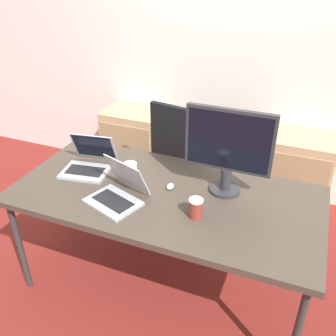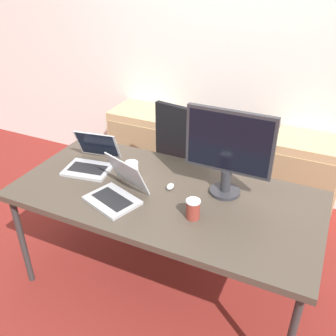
{
  "view_description": "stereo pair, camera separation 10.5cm",
  "coord_description": "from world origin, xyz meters",
  "px_view_note": "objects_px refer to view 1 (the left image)",
  "views": [
    {
      "loc": [
        0.7,
        -1.7,
        1.99
      ],
      "look_at": [
        0.0,
        0.04,
        0.89
      ],
      "focal_mm": 40.0,
      "sensor_mm": 36.0,
      "label": 1
    },
    {
      "loc": [
        0.8,
        -1.65,
        1.99
      ],
      "look_at": [
        0.0,
        0.04,
        0.89
      ],
      "focal_mm": 40.0,
      "sensor_mm": 36.0,
      "label": 2
    }
  ],
  "objects_px": {
    "cabinet_right": "(295,175)",
    "coffee_cup_brown": "(196,208)",
    "mouse": "(170,186)",
    "monitor": "(228,148)",
    "laptop_left": "(88,163)",
    "laptop_right": "(118,193)",
    "office_chair": "(189,177)",
    "cabinet_left": "(135,145)",
    "coffee_cup_white": "(130,171)"
  },
  "relations": [
    {
      "from": "cabinet_right",
      "to": "coffee_cup_brown",
      "type": "bearing_deg",
      "value": -109.2
    },
    {
      "from": "mouse",
      "to": "coffee_cup_brown",
      "type": "height_order",
      "value": "coffee_cup_brown"
    },
    {
      "from": "monitor",
      "to": "laptop_left",
      "type": "bearing_deg",
      "value": -174.48
    },
    {
      "from": "mouse",
      "to": "laptop_right",
      "type": "bearing_deg",
      "value": -137.67
    },
    {
      "from": "coffee_cup_brown",
      "to": "laptop_right",
      "type": "bearing_deg",
      "value": -178.32
    },
    {
      "from": "cabinet_right",
      "to": "office_chair",
      "type": "bearing_deg",
      "value": -152.17
    },
    {
      "from": "monitor",
      "to": "cabinet_left",
      "type": "bearing_deg",
      "value": 137.58
    },
    {
      "from": "monitor",
      "to": "coffee_cup_brown",
      "type": "distance_m",
      "value": 0.39
    },
    {
      "from": "cabinet_left",
      "to": "cabinet_right",
      "type": "relative_size",
      "value": 1.0
    },
    {
      "from": "cabinet_right",
      "to": "coffee_cup_brown",
      "type": "distance_m",
      "value": 1.47
    },
    {
      "from": "cabinet_left",
      "to": "laptop_right",
      "type": "height_order",
      "value": "laptop_right"
    },
    {
      "from": "office_chair",
      "to": "laptop_left",
      "type": "relative_size",
      "value": 3.02
    },
    {
      "from": "coffee_cup_white",
      "to": "mouse",
      "type": "bearing_deg",
      "value": -3.4
    },
    {
      "from": "laptop_left",
      "to": "coffee_cup_white",
      "type": "xyz_separation_m",
      "value": [
        0.31,
        0.0,
        0.01
      ]
    },
    {
      "from": "coffee_cup_white",
      "to": "laptop_right",
      "type": "bearing_deg",
      "value": -81.0
    },
    {
      "from": "monitor",
      "to": "coffee_cup_brown",
      "type": "bearing_deg",
      "value": -105.48
    },
    {
      "from": "monitor",
      "to": "coffee_cup_white",
      "type": "xyz_separation_m",
      "value": [
        -0.58,
        -0.08,
        -0.23
      ]
    },
    {
      "from": "coffee_cup_white",
      "to": "office_chair",
      "type": "bearing_deg",
      "value": 76.64
    },
    {
      "from": "monitor",
      "to": "mouse",
      "type": "xyz_separation_m",
      "value": [
        -0.31,
        -0.1,
        -0.27
      ]
    },
    {
      "from": "cabinet_left",
      "to": "mouse",
      "type": "distance_m",
      "value": 1.44
    },
    {
      "from": "cabinet_left",
      "to": "laptop_right",
      "type": "bearing_deg",
      "value": -66.89
    },
    {
      "from": "laptop_left",
      "to": "mouse",
      "type": "xyz_separation_m",
      "value": [
        0.58,
        -0.01,
        -0.03
      ]
    },
    {
      "from": "cabinet_right",
      "to": "laptop_left",
      "type": "distance_m",
      "value": 1.74
    },
    {
      "from": "office_chair",
      "to": "coffee_cup_brown",
      "type": "height_order",
      "value": "office_chair"
    },
    {
      "from": "cabinet_right",
      "to": "laptop_right",
      "type": "bearing_deg",
      "value": -124.67
    },
    {
      "from": "office_chair",
      "to": "laptop_right",
      "type": "relative_size",
      "value": 2.74
    },
    {
      "from": "coffee_cup_brown",
      "to": "cabinet_right",
      "type": "bearing_deg",
      "value": 70.8
    },
    {
      "from": "cabinet_left",
      "to": "coffee_cup_white",
      "type": "xyz_separation_m",
      "value": [
        0.53,
        -1.1,
        0.44
      ]
    },
    {
      "from": "monitor",
      "to": "cabinet_right",
      "type": "bearing_deg",
      "value": 69.73
    },
    {
      "from": "laptop_right",
      "to": "coffee_cup_brown",
      "type": "height_order",
      "value": "laptop_right"
    },
    {
      "from": "laptop_left",
      "to": "cabinet_left",
      "type": "bearing_deg",
      "value": 101.61
    },
    {
      "from": "laptop_left",
      "to": "mouse",
      "type": "distance_m",
      "value": 0.58
    },
    {
      "from": "cabinet_left",
      "to": "monitor",
      "type": "bearing_deg",
      "value": -42.42
    },
    {
      "from": "laptop_right",
      "to": "office_chair",
      "type": "bearing_deg",
      "value": 82.2
    },
    {
      "from": "coffee_cup_white",
      "to": "coffee_cup_brown",
      "type": "distance_m",
      "value": 0.55
    },
    {
      "from": "laptop_right",
      "to": "coffee_cup_white",
      "type": "height_order",
      "value": "laptop_right"
    },
    {
      "from": "cabinet_left",
      "to": "mouse",
      "type": "xyz_separation_m",
      "value": [
        0.81,
        -1.12,
        0.4
      ]
    },
    {
      "from": "cabinet_right",
      "to": "laptop_right",
      "type": "height_order",
      "value": "laptop_right"
    },
    {
      "from": "laptop_right",
      "to": "coffee_cup_brown",
      "type": "xyz_separation_m",
      "value": [
        0.46,
        0.01,
        0.01
      ]
    },
    {
      "from": "laptop_right",
      "to": "mouse",
      "type": "height_order",
      "value": "laptop_right"
    },
    {
      "from": "mouse",
      "to": "monitor",
      "type": "bearing_deg",
      "value": 17.74
    },
    {
      "from": "cabinet_right",
      "to": "mouse",
      "type": "height_order",
      "value": "mouse"
    },
    {
      "from": "cabinet_left",
      "to": "laptop_left",
      "type": "height_order",
      "value": "laptop_left"
    },
    {
      "from": "laptop_right",
      "to": "coffee_cup_brown",
      "type": "relative_size",
      "value": 3.45
    },
    {
      "from": "laptop_right",
      "to": "coffee_cup_white",
      "type": "relative_size",
      "value": 3.55
    },
    {
      "from": "office_chair",
      "to": "laptop_left",
      "type": "bearing_deg",
      "value": -124.33
    },
    {
      "from": "mouse",
      "to": "coffee_cup_brown",
      "type": "xyz_separation_m",
      "value": [
        0.23,
        -0.2,
        0.04
      ]
    },
    {
      "from": "office_chair",
      "to": "cabinet_left",
      "type": "height_order",
      "value": "office_chair"
    },
    {
      "from": "cabinet_left",
      "to": "coffee_cup_brown",
      "type": "xyz_separation_m",
      "value": [
        1.03,
        -1.32,
        0.44
      ]
    },
    {
      "from": "cabinet_right",
      "to": "coffee_cup_white",
      "type": "height_order",
      "value": "coffee_cup_white"
    }
  ]
}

